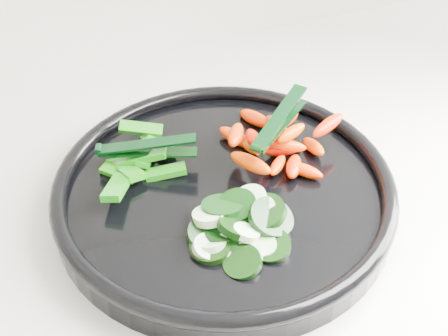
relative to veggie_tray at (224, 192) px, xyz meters
name	(u,v)px	position (x,y,z in m)	size (l,w,h in m)	color
veggie_tray	(224,192)	(0.00, 0.00, 0.00)	(0.46, 0.46, 0.04)	black
cucumber_pile	(238,229)	(-0.02, -0.07, 0.01)	(0.12, 0.12, 0.04)	black
carrot_pile	(273,142)	(0.08, 0.03, 0.02)	(0.15, 0.16, 0.05)	#FE2E00
pepper_pile	(139,161)	(-0.07, 0.07, 0.01)	(0.11, 0.13, 0.04)	#176609
tong_carrot	(278,122)	(0.08, 0.03, 0.05)	(0.10, 0.08, 0.02)	black
tong_pepper	(144,148)	(-0.07, 0.07, 0.03)	(0.11, 0.06, 0.02)	black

